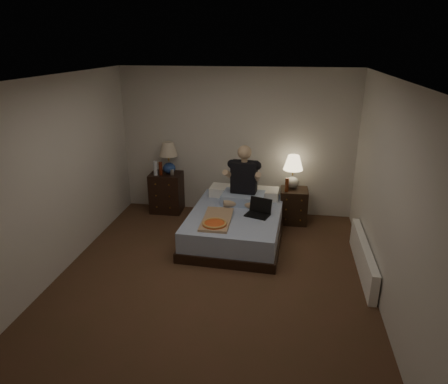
% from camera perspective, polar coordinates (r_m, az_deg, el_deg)
% --- Properties ---
extents(floor, '(4.00, 4.50, 0.00)m').
position_cam_1_polar(floor, '(5.30, -1.57, -12.07)').
color(floor, '#553424').
rests_on(floor, ground).
extents(ceiling, '(4.00, 4.50, 0.00)m').
position_cam_1_polar(ceiling, '(4.48, -1.89, 15.96)').
color(ceiling, white).
rests_on(ceiling, ground).
extents(wall_back, '(4.00, 0.00, 2.50)m').
position_cam_1_polar(wall_back, '(6.88, 1.78, 7.05)').
color(wall_back, silver).
rests_on(wall_back, ground).
extents(wall_front, '(4.00, 0.00, 2.50)m').
position_cam_1_polar(wall_front, '(2.80, -10.55, -14.92)').
color(wall_front, silver).
rests_on(wall_front, ground).
extents(wall_left, '(0.00, 4.50, 2.50)m').
position_cam_1_polar(wall_left, '(5.47, -22.79, 1.80)').
color(wall_left, silver).
rests_on(wall_left, ground).
extents(wall_right, '(0.00, 4.50, 2.50)m').
position_cam_1_polar(wall_right, '(4.81, 22.40, -0.59)').
color(wall_right, silver).
rests_on(wall_right, ground).
extents(bed, '(1.42, 1.85, 0.45)m').
position_cam_1_polar(bed, '(6.16, 1.66, -4.76)').
color(bed, '#5877B0').
rests_on(bed, floor).
extents(nightstand_left, '(0.55, 0.50, 0.71)m').
position_cam_1_polar(nightstand_left, '(7.21, -8.14, 0.02)').
color(nightstand_left, black).
rests_on(nightstand_left, floor).
extents(nightstand_right, '(0.46, 0.42, 0.58)m').
position_cam_1_polar(nightstand_right, '(6.79, 9.89, -1.96)').
color(nightstand_right, black).
rests_on(nightstand_right, floor).
extents(lamp_left, '(0.33, 0.33, 0.56)m').
position_cam_1_polar(lamp_left, '(6.99, -7.91, 4.85)').
color(lamp_left, navy).
rests_on(lamp_left, nightstand_left).
extents(lamp_right, '(0.37, 0.37, 0.56)m').
position_cam_1_polar(lamp_right, '(6.67, 9.80, 2.85)').
color(lamp_right, '#97978F').
rests_on(lamp_right, nightstand_right).
extents(water_bottle, '(0.07, 0.07, 0.25)m').
position_cam_1_polar(water_bottle, '(6.97, -9.76, 3.36)').
color(water_bottle, silver).
rests_on(water_bottle, nightstand_left).
extents(soda_can, '(0.07, 0.07, 0.10)m').
position_cam_1_polar(soda_can, '(6.96, -7.44, 2.83)').
color(soda_can, silver).
rests_on(soda_can, nightstand_left).
extents(beer_bottle_left, '(0.06, 0.06, 0.23)m').
position_cam_1_polar(beer_bottle_left, '(6.97, -9.05, 3.33)').
color(beer_bottle_left, '#5B1D0D').
rests_on(beer_bottle_left, nightstand_left).
extents(beer_bottle_right, '(0.06, 0.06, 0.23)m').
position_cam_1_polar(beer_bottle_right, '(6.54, 8.97, 1.01)').
color(beer_bottle_right, '#5F240D').
rests_on(beer_bottle_right, nightstand_right).
extents(person, '(0.70, 0.57, 0.93)m').
position_cam_1_polar(person, '(6.25, 2.80, 2.42)').
color(person, black).
rests_on(person, bed).
extents(laptop, '(0.41, 0.37, 0.24)m').
position_cam_1_polar(laptop, '(5.91, 4.82, -2.33)').
color(laptop, black).
rests_on(laptop, bed).
extents(pizza_box, '(0.41, 0.76, 0.08)m').
position_cam_1_polar(pizza_box, '(5.58, -1.36, -4.61)').
color(pizza_box, tan).
rests_on(pizza_box, bed).
extents(radiator, '(0.10, 1.60, 0.40)m').
position_cam_1_polar(radiator, '(5.65, 19.24, -8.79)').
color(radiator, white).
rests_on(radiator, floor).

